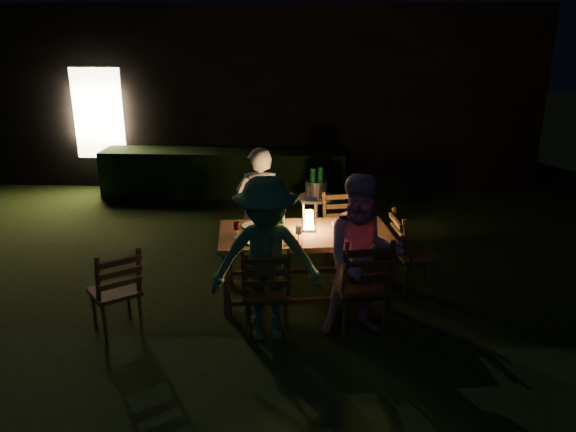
# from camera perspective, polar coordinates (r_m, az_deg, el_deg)

# --- Properties ---
(garden_envelope) EXTENTS (40.00, 40.00, 3.20)m
(garden_envelope) POSITION_cam_1_polar(r_m,az_deg,el_deg) (11.96, -2.46, 12.71)
(garden_envelope) COLOR black
(garden_envelope) RESTS_ON ground
(dining_table) EXTENTS (1.93, 1.15, 0.76)m
(dining_table) POSITION_cam_1_polar(r_m,az_deg,el_deg) (6.02, 1.72, -2.30)
(dining_table) COLOR #4F331A
(dining_table) RESTS_ON ground
(chair_near_left) EXTENTS (0.49, 0.52, 1.00)m
(chair_near_left) POSITION_cam_1_polar(r_m,az_deg,el_deg) (5.44, -2.18, -9.10)
(chair_near_left) COLOR #4F331A
(chair_near_left) RESTS_ON ground
(chair_near_right) EXTENTS (0.57, 0.60, 1.06)m
(chair_near_right) POSITION_cam_1_polar(r_m,az_deg,el_deg) (5.54, 7.29, -8.51)
(chair_near_right) COLOR #4F331A
(chair_near_right) RESTS_ON ground
(chair_far_left) EXTENTS (0.44, 0.47, 0.91)m
(chair_far_left) POSITION_cam_1_polar(r_m,az_deg,el_deg) (6.85, -2.78, -3.27)
(chair_far_left) COLOR #4F331A
(chair_far_left) RESTS_ON ground
(chair_far_right) EXTENTS (0.50, 0.53, 0.94)m
(chair_far_right) POSITION_cam_1_polar(r_m,az_deg,el_deg) (6.95, 5.47, -2.94)
(chair_far_right) COLOR #4F331A
(chair_far_right) RESTS_ON ground
(chair_end) EXTENTS (0.52, 0.50, 0.97)m
(chair_end) POSITION_cam_1_polar(r_m,az_deg,el_deg) (6.42, 12.70, -5.15)
(chair_end) COLOR #4F331A
(chair_end) RESTS_ON ground
(chair_spare) EXTENTS (0.61, 0.62, 0.95)m
(chair_spare) POSITION_cam_1_polar(r_m,az_deg,el_deg) (5.72, -16.99, -8.72)
(chair_spare) COLOR #4F331A
(chair_spare) RESTS_ON ground
(person_house_side) EXTENTS (0.60, 0.44, 1.52)m
(person_house_side) POSITION_cam_1_polar(r_m,az_deg,el_deg) (6.73, -2.88, 0.70)
(person_house_side) COLOR beige
(person_house_side) RESTS_ON ground
(person_opp_right) EXTENTS (0.85, 0.70, 1.59)m
(person_opp_right) POSITION_cam_1_polar(r_m,az_deg,el_deg) (5.30, 7.59, -4.19)
(person_opp_right) COLOR #CA8AAB
(person_opp_right) RESTS_ON ground
(person_opp_left) EXTENTS (1.10, 0.73, 1.60)m
(person_opp_left) POSITION_cam_1_polar(r_m,az_deg,el_deg) (5.18, -2.20, -4.52)
(person_opp_left) COLOR #376E45
(person_opp_left) RESTS_ON ground
(lantern) EXTENTS (0.16, 0.16, 0.35)m
(lantern) POSITION_cam_1_polar(r_m,az_deg,el_deg) (5.99, 2.16, -0.04)
(lantern) COLOR white
(lantern) RESTS_ON dining_table
(plate_far_left) EXTENTS (0.25, 0.25, 0.01)m
(plate_far_left) POSITION_cam_1_polar(r_m,az_deg,el_deg) (6.16, -3.60, -1.00)
(plate_far_left) COLOR white
(plate_far_left) RESTS_ON dining_table
(plate_near_left) EXTENTS (0.25, 0.25, 0.01)m
(plate_near_left) POSITION_cam_1_polar(r_m,az_deg,el_deg) (5.75, -3.49, -2.49)
(plate_near_left) COLOR white
(plate_near_left) RESTS_ON dining_table
(plate_far_right) EXTENTS (0.25, 0.25, 0.01)m
(plate_far_right) POSITION_cam_1_polar(r_m,az_deg,el_deg) (6.26, 5.59, -0.73)
(plate_far_right) COLOR white
(plate_far_right) RESTS_ON dining_table
(plate_near_right) EXTENTS (0.25, 0.25, 0.01)m
(plate_near_right) POSITION_cam_1_polar(r_m,az_deg,el_deg) (5.85, 6.35, -2.17)
(plate_near_right) COLOR white
(plate_near_right) RESTS_ON dining_table
(wineglass_a) EXTENTS (0.06, 0.06, 0.18)m
(wineglass_a) POSITION_cam_1_polar(r_m,az_deg,el_deg) (6.20, -1.32, -0.05)
(wineglass_a) COLOR #59070F
(wineglass_a) RESTS_ON dining_table
(wineglass_b) EXTENTS (0.06, 0.06, 0.18)m
(wineglass_b) POSITION_cam_1_polar(r_m,az_deg,el_deg) (5.81, -5.20, -1.43)
(wineglass_b) COLOR #59070F
(wineglass_b) RESTS_ON dining_table
(wineglass_c) EXTENTS (0.06, 0.06, 0.18)m
(wineglass_c) POSITION_cam_1_polar(r_m,az_deg,el_deg) (5.74, 5.02, -1.69)
(wineglass_c) COLOR #59070F
(wineglass_c) RESTS_ON dining_table
(wineglass_d) EXTENTS (0.06, 0.06, 0.18)m
(wineglass_d) POSITION_cam_1_polar(r_m,az_deg,el_deg) (6.23, 7.22, -0.11)
(wineglass_d) COLOR #59070F
(wineglass_d) RESTS_ON dining_table
(wineglass_e) EXTENTS (0.06, 0.06, 0.18)m
(wineglass_e) POSITION_cam_1_polar(r_m,az_deg,el_deg) (5.67, 1.07, -1.88)
(wineglass_e) COLOR silver
(wineglass_e) RESTS_ON dining_table
(bottle_table) EXTENTS (0.07, 0.07, 0.28)m
(bottle_table) POSITION_cam_1_polar(r_m,az_deg,el_deg) (5.92, -0.67, -0.43)
(bottle_table) COLOR #0F471E
(bottle_table) RESTS_ON dining_table
(napkin_left) EXTENTS (0.18, 0.14, 0.01)m
(napkin_left) POSITION_cam_1_polar(r_m,az_deg,el_deg) (5.68, 0.58, -2.75)
(napkin_left) COLOR red
(napkin_left) RESTS_ON dining_table
(napkin_right) EXTENTS (0.18, 0.14, 0.01)m
(napkin_right) POSITION_cam_1_polar(r_m,az_deg,el_deg) (5.80, 7.47, -2.43)
(napkin_right) COLOR red
(napkin_right) RESTS_ON dining_table
(phone) EXTENTS (0.14, 0.07, 0.01)m
(phone) POSITION_cam_1_polar(r_m,az_deg,el_deg) (5.67, -4.17, -2.83)
(phone) COLOR black
(phone) RESTS_ON dining_table
(side_table) EXTENTS (0.48, 0.48, 0.65)m
(side_table) POSITION_cam_1_polar(r_m,az_deg,el_deg) (7.64, 2.88, 1.46)
(side_table) COLOR olive
(side_table) RESTS_ON ground
(ice_bucket) EXTENTS (0.30, 0.30, 0.22)m
(ice_bucket) POSITION_cam_1_polar(r_m,az_deg,el_deg) (7.59, 2.90, 2.80)
(ice_bucket) COLOR #A5A8AD
(ice_bucket) RESTS_ON side_table
(bottle_bucket_a) EXTENTS (0.07, 0.07, 0.32)m
(bottle_bucket_a) POSITION_cam_1_polar(r_m,az_deg,el_deg) (7.54, 2.52, 3.09)
(bottle_bucket_a) COLOR #0F471E
(bottle_bucket_a) RESTS_ON side_table
(bottle_bucket_b) EXTENTS (0.07, 0.07, 0.32)m
(bottle_bucket_b) POSITION_cam_1_polar(r_m,az_deg,el_deg) (7.61, 3.29, 3.24)
(bottle_bucket_b) COLOR #0F471E
(bottle_bucket_b) RESTS_ON side_table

